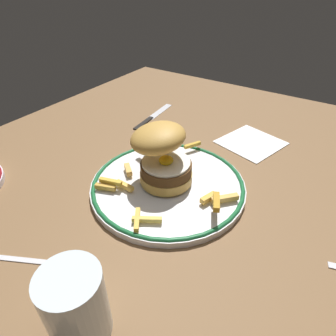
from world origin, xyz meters
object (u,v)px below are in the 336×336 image
water_glass (77,308)px  knife (151,118)px  burger (162,154)px  napkin (251,142)px  dinner_plate (168,185)px

water_glass → knife: water_glass is taller
burger → water_glass: size_ratio=1.37×
burger → knife: 29.52cm
burger → napkin: size_ratio=1.02×
burger → water_glass: burger is taller
water_glass → burger: bearing=15.0°
dinner_plate → napkin: size_ratio=2.20×
burger → napkin: 26.56cm
water_glass → knife: (48.85, 25.88, -4.04)cm
water_glass → knife: bearing=27.9°
knife → napkin: 27.28cm
napkin → burger: bearing=160.6°
knife → dinner_plate: bearing=-137.8°
dinner_plate → burger: 6.33cm
knife → napkin: (2.33, -27.18, -0.06)cm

